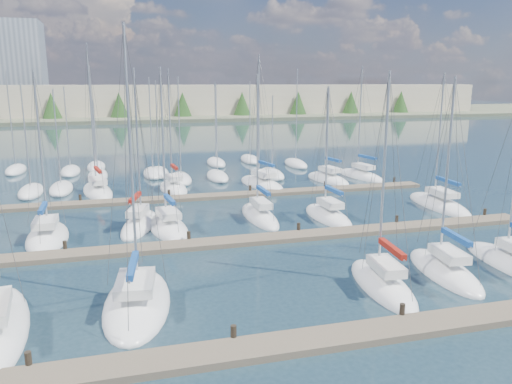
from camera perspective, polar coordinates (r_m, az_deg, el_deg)
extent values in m
plane|color=#223945|center=(77.11, -9.03, 4.22)|extent=(400.00, 400.00, 0.00)
cube|color=#6B5E4C|center=(22.39, 8.42, -16.23)|extent=(44.00, 1.80, 0.35)
cylinder|color=#2D261C|center=(21.91, -24.52, -17.54)|extent=(0.26, 0.26, 1.10)
cylinder|color=#2D261C|center=(21.95, -2.58, -16.27)|extent=(0.26, 0.26, 1.10)
cylinder|color=#2D261C|center=(24.74, 16.34, -13.32)|extent=(0.26, 0.26, 1.10)
cube|color=#6B5E4C|center=(34.62, -0.87, -5.54)|extent=(44.00, 1.80, 0.35)
cylinder|color=#2D261C|center=(34.68, -20.97, -6.11)|extent=(0.26, 0.26, 1.10)
cylinder|color=#2D261C|center=(34.71, -7.68, -5.35)|extent=(0.26, 0.26, 1.10)
cylinder|color=#2D261C|center=(36.53, 4.88, -4.37)|extent=(0.26, 0.26, 1.10)
cylinder|color=#2D261C|center=(39.91, 15.76, -3.35)|extent=(0.26, 0.26, 1.10)
cylinder|color=#2D261C|center=(44.48, 24.65, -2.42)|extent=(0.26, 0.26, 1.10)
cube|color=#6B5E4C|center=(47.83, -5.03, -0.51)|extent=(44.00, 1.80, 0.35)
cylinder|color=#2D261C|center=(48.14, -19.43, -0.92)|extent=(0.26, 0.26, 1.10)
cylinder|color=#2D261C|center=(48.16, -9.92, -0.38)|extent=(0.26, 0.26, 1.10)
cylinder|color=#2D261C|center=(49.49, -0.66, 0.15)|extent=(0.26, 0.26, 1.10)
cylinder|color=#2D261C|center=(52.03, 7.90, 0.64)|extent=(0.26, 0.26, 1.10)
cylinder|color=#2D261C|center=(55.62, 15.51, 1.07)|extent=(0.26, 0.26, 1.10)
ellipsoid|color=white|center=(38.21, -10.02, -4.15)|extent=(3.45, 7.70, 1.60)
cube|color=maroon|center=(38.21, -10.02, -4.15)|extent=(1.76, 3.71, 0.12)
cube|color=silver|center=(37.51, -9.97, -2.40)|extent=(1.72, 2.76, 0.50)
cylinder|color=#9EA0A5|center=(37.48, -10.58, 5.61)|extent=(0.14, 0.14, 10.83)
cylinder|color=#9EA0A5|center=(36.69, -9.84, -1.04)|extent=(0.46, 3.12, 0.10)
cube|color=navy|center=(36.66, -9.84, -0.86)|extent=(0.63, 2.89, 0.30)
ellipsoid|color=white|center=(39.37, -13.15, -3.79)|extent=(4.13, 7.90, 1.60)
cube|color=maroon|center=(39.37, -13.15, -3.79)|extent=(2.06, 3.81, 0.12)
cube|color=silver|center=(38.68, -13.37, -2.10)|extent=(1.86, 2.88, 0.50)
cylinder|color=#9EA0A5|center=(38.70, -13.41, 5.65)|extent=(0.14, 0.14, 10.77)
cylinder|color=#9EA0A5|center=(37.86, -13.66, -0.79)|extent=(0.96, 3.10, 0.10)
cube|color=maroon|center=(37.83, -13.67, -0.61)|extent=(1.08, 2.91, 0.30)
ellipsoid|color=white|center=(26.07, -13.40, -12.37)|extent=(4.19, 8.92, 1.60)
cube|color=silver|center=(25.17, -13.63, -10.08)|extent=(2.10, 3.20, 0.50)
cylinder|color=#9EA0A5|center=(24.68, -14.12, 3.81)|extent=(0.14, 0.14, 12.39)
cylinder|color=#9EA0A5|center=(24.15, -13.90, -8.40)|extent=(0.52, 3.60, 0.10)
cube|color=navy|center=(24.10, -13.91, -8.14)|extent=(0.68, 3.34, 0.30)
ellipsoid|color=white|center=(53.48, 0.64, 0.81)|extent=(4.37, 8.91, 1.60)
cube|color=maroon|center=(53.48, 0.64, 0.81)|extent=(2.21, 4.30, 0.12)
cube|color=silver|center=(52.86, 0.85, 2.11)|extent=(2.09, 3.23, 0.50)
cylinder|color=#9EA0A5|center=(53.11, 0.33, 8.70)|extent=(0.14, 0.14, 12.53)
cylinder|color=#9EA0A5|center=(52.08, 1.19, 3.12)|extent=(0.76, 3.54, 0.10)
cube|color=navy|center=(52.06, 1.19, 3.25)|extent=(0.90, 3.30, 0.30)
ellipsoid|color=white|center=(47.43, 20.12, -1.47)|extent=(3.34, 9.11, 1.60)
cube|color=silver|center=(46.78, 20.52, -0.05)|extent=(1.72, 3.22, 0.50)
cylinder|color=#9EA0A5|center=(47.01, 20.24, 6.26)|extent=(0.14, 0.14, 10.58)
cylinder|color=#9EA0A5|center=(45.99, 21.08, 1.03)|extent=(0.34, 3.76, 0.10)
cube|color=navy|center=(45.97, 21.09, 1.18)|extent=(0.52, 3.47, 0.30)
ellipsoid|color=white|center=(38.23, -22.71, -4.94)|extent=(2.89, 7.33, 1.60)
cube|color=black|center=(38.23, -22.71, -4.94)|extent=(1.50, 3.52, 0.12)
cube|color=silver|center=(37.53, -22.93, -3.21)|extent=(1.57, 2.57, 0.50)
cylinder|color=#9EA0A5|center=(37.52, -23.42, 4.60)|extent=(0.14, 0.14, 10.56)
cylinder|color=#9EA0A5|center=(36.72, -23.17, -1.87)|extent=(0.15, 3.06, 0.10)
cube|color=navy|center=(36.69, -23.19, -1.69)|extent=(0.34, 2.82, 0.30)
ellipsoid|color=white|center=(52.02, -9.42, 0.31)|extent=(3.12, 6.99, 1.60)
cube|color=silver|center=(51.44, -9.40, 1.65)|extent=(1.58, 2.50, 0.50)
cylinder|color=#9EA0A5|center=(51.59, -9.81, 7.60)|extent=(0.14, 0.14, 11.08)
cylinder|color=#9EA0A5|center=(50.73, -9.32, 2.71)|extent=(0.38, 2.84, 0.10)
cube|color=maroon|center=(50.71, -9.32, 2.84)|extent=(0.56, 2.64, 0.30)
ellipsoid|color=white|center=(28.25, 14.20, -10.41)|extent=(3.06, 7.50, 1.60)
cube|color=maroon|center=(28.25, 14.20, -10.41)|extent=(1.56, 3.61, 0.12)
cube|color=silver|center=(27.47, 14.64, -8.19)|extent=(1.52, 2.68, 0.50)
cylinder|color=#9EA0A5|center=(27.03, 14.42, 2.29)|extent=(0.14, 0.14, 10.32)
cylinder|color=#9EA0A5|center=(26.62, 15.27, -6.50)|extent=(0.43, 3.06, 0.10)
cube|color=maroon|center=(26.58, 15.28, -6.26)|extent=(0.61, 2.84, 0.30)
ellipsoid|color=white|center=(41.08, 8.21, -2.91)|extent=(2.62, 7.34, 1.60)
cube|color=black|center=(41.08, 8.21, -2.91)|extent=(1.35, 3.53, 0.12)
cube|color=silver|center=(40.44, 8.48, -1.26)|extent=(1.39, 2.58, 0.50)
cylinder|color=#9EA0A5|center=(40.48, 8.11, 5.19)|extent=(0.14, 0.14, 9.42)
cylinder|color=#9EA0A5|center=(39.70, 8.89, 0.02)|extent=(0.20, 3.05, 0.10)
cube|color=navy|center=(39.67, 8.90, 0.19)|extent=(0.39, 2.81, 0.30)
ellipsoid|color=white|center=(40.66, 0.41, -2.94)|extent=(2.26, 7.96, 1.60)
cube|color=silver|center=(39.96, 0.57, -1.29)|extent=(1.22, 2.79, 0.50)
cylinder|color=#9EA0A5|center=(40.07, 0.17, 5.93)|extent=(0.14, 0.14, 10.38)
cylinder|color=#9EA0A5|center=(39.13, 0.84, -0.01)|extent=(0.14, 3.33, 0.10)
cube|color=navy|center=(39.11, 0.84, 0.16)|extent=(0.34, 3.07, 0.30)
ellipsoid|color=white|center=(31.17, 20.69, -8.65)|extent=(3.27, 7.60, 1.60)
cube|color=silver|center=(30.44, 21.21, -6.60)|extent=(1.61, 2.72, 0.50)
cylinder|color=#9EA0A5|center=(30.12, 21.05, 2.64)|extent=(0.14, 0.14, 10.09)
cylinder|color=#9EA0A5|center=(29.65, 21.92, -5.03)|extent=(0.48, 3.08, 0.10)
cube|color=navy|center=(29.61, 21.94, -4.81)|extent=(0.65, 2.86, 0.30)
ellipsoid|color=white|center=(52.30, -17.63, -0.05)|extent=(4.12, 8.85, 1.60)
cube|color=black|center=(52.30, -17.63, -0.05)|extent=(2.08, 4.27, 0.12)
cube|color=silver|center=(51.63, -17.65, 1.27)|extent=(1.95, 3.19, 0.50)
cylinder|color=#9EA0A5|center=(51.94, -18.31, 8.48)|extent=(0.14, 0.14, 13.40)
cylinder|color=#9EA0A5|center=(50.78, -17.61, 2.30)|extent=(0.76, 3.53, 0.10)
cube|color=maroon|center=(50.76, -17.62, 2.43)|extent=(0.91, 3.29, 0.30)
ellipsoid|color=white|center=(56.66, 8.20, 1.35)|extent=(3.79, 7.78, 1.60)
cube|color=silver|center=(56.12, 8.44, 2.58)|extent=(1.85, 2.81, 0.50)
cylinder|color=#9EA0A5|center=(56.36, 8.05, 7.08)|extent=(0.14, 0.14, 9.16)
cylinder|color=#9EA0A5|center=(55.46, 8.81, 3.55)|extent=(0.60, 3.10, 0.10)
cube|color=navy|center=(55.44, 8.81, 3.67)|extent=(0.76, 2.89, 0.30)
ellipsoid|color=white|center=(59.33, 11.88, 1.70)|extent=(3.67, 8.40, 1.60)
cube|color=black|center=(59.33, 11.88, 1.70)|extent=(1.86, 4.05, 0.12)
cube|color=silver|center=(58.79, 12.17, 2.88)|extent=(1.75, 3.02, 0.50)
cylinder|color=#9EA0A5|center=(59.00, 11.80, 8.32)|extent=(0.14, 0.14, 11.50)
cylinder|color=#9EA0A5|center=(58.11, 12.60, 3.80)|extent=(0.66, 3.38, 0.10)
cube|color=navy|center=(58.10, 12.61, 3.92)|extent=(0.81, 3.14, 0.30)
cylinder|color=#9EA0A5|center=(67.14, -26.25, 7.48)|extent=(0.12, 0.12, 11.20)
ellipsoid|color=white|center=(67.83, -25.74, 2.23)|extent=(2.20, 6.40, 1.40)
cylinder|color=#9EA0A5|center=(59.70, -11.23, 7.54)|extent=(0.12, 0.12, 10.14)
ellipsoid|color=white|center=(60.44, -11.01, 2.13)|extent=(2.20, 6.40, 1.40)
cylinder|color=#9EA0A5|center=(59.44, -11.94, 7.65)|extent=(0.12, 0.12, 10.49)
ellipsoid|color=white|center=(60.19, -11.69, 2.06)|extent=(2.20, 6.40, 1.40)
cylinder|color=#9EA0A5|center=(68.81, -0.70, 8.36)|extent=(0.12, 0.12, 10.06)
ellipsoid|color=white|center=(69.44, -0.69, 3.68)|extent=(2.20, 6.40, 1.40)
cylinder|color=#9EA0A5|center=(63.75, -20.80, 6.93)|extent=(0.12, 0.12, 9.39)
ellipsoid|color=white|center=(64.41, -20.43, 2.20)|extent=(2.20, 6.40, 1.40)
cylinder|color=#9EA0A5|center=(53.07, -24.86, 5.89)|extent=(0.12, 0.12, 9.85)
ellipsoid|color=white|center=(53.89, -24.32, 0.00)|extent=(2.20, 6.40, 1.40)
cylinder|color=#9EA0A5|center=(53.35, -21.81, 5.87)|extent=(0.12, 0.12, 9.30)
ellipsoid|color=white|center=(54.13, -21.36, 0.30)|extent=(2.20, 6.40, 1.40)
cylinder|color=#9EA0A5|center=(65.30, 4.66, 8.81)|extent=(0.12, 0.12, 11.68)
ellipsoid|color=white|center=(66.03, 4.57, 3.19)|extent=(2.20, 6.40, 1.40)
cylinder|color=#9EA0A5|center=(56.43, -4.52, 7.27)|extent=(0.12, 0.12, 9.76)
ellipsoid|color=white|center=(57.19, -4.43, 1.74)|extent=(2.20, 6.40, 1.40)
cylinder|color=#9EA0A5|center=(66.01, -18.17, 8.40)|extent=(0.12, 0.12, 11.95)
ellipsoid|color=white|center=(66.74, -17.78, 2.73)|extent=(2.20, 6.40, 1.40)
cylinder|color=#9EA0A5|center=(57.79, 1.88, 6.78)|extent=(0.12, 0.12, 8.46)
ellipsoid|color=white|center=(58.47, 1.84, 2.01)|extent=(2.20, 6.40, 1.40)
cylinder|color=#9EA0A5|center=(59.73, -17.91, 6.20)|extent=(0.12, 0.12, 8.12)
ellipsoid|color=white|center=(60.38, -17.61, 1.76)|extent=(2.20, 6.40, 1.40)
cylinder|color=#9EA0A5|center=(66.30, -4.67, 8.14)|extent=(0.12, 0.12, 10.00)
ellipsoid|color=white|center=(66.96, -4.58, 3.31)|extent=(2.20, 6.40, 1.40)
cylinder|color=#9EA0A5|center=(55.43, -8.76, 7.48)|extent=(0.12, 0.12, 10.54)
ellipsoid|color=white|center=(56.24, -8.56, 1.46)|extent=(2.20, 6.40, 1.40)
cube|color=#666B51|center=(166.43, -12.52, 8.61)|extent=(400.00, 60.00, 1.00)
cube|color=beige|center=(157.07, -8.71, 10.19)|extent=(200.00, 12.00, 10.00)
cube|color=slate|center=(183.74, -25.85, 12.55)|extent=(18.00, 15.00, 30.00)
cone|color=#284C1E|center=(150.13, -22.31, 8.93)|extent=(6.00, 6.00, 8.00)
cone|color=#284C1E|center=(149.06, -15.35, 9.39)|extent=(6.00, 6.00, 8.00)
cone|color=#284C1E|center=(150.16, -8.38, 9.72)|extent=(6.00, 6.00, 8.00)
cone|color=#284C1E|center=(153.38, -1.59, 9.90)|extent=(6.00, 6.00, 8.00)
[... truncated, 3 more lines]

